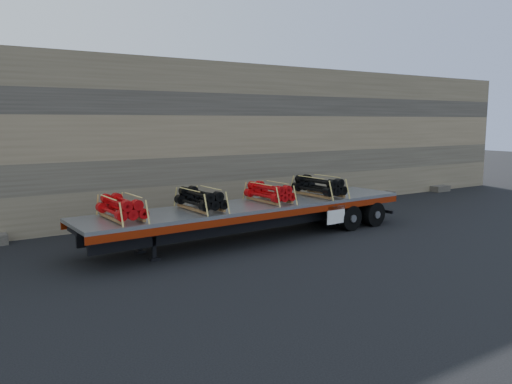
# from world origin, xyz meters

# --- Properties ---
(ground) EXTENTS (120.00, 120.00, 0.00)m
(ground) POSITION_xyz_m (0.00, 0.00, 0.00)
(ground) COLOR black
(ground) RESTS_ON ground
(rock_wall) EXTENTS (44.00, 3.00, 7.00)m
(rock_wall) POSITION_xyz_m (0.00, 6.50, 3.50)
(rock_wall) COLOR #7A6B54
(rock_wall) RESTS_ON ground
(trailer) EXTENTS (13.29, 3.10, 1.32)m
(trailer) POSITION_xyz_m (0.44, 0.50, 0.66)
(trailer) COLOR #9A9DA1
(trailer) RESTS_ON ground
(bundle_front) EXTENTS (1.07, 2.01, 0.70)m
(bundle_front) POSITION_xyz_m (-4.61, 0.28, 1.67)
(bundle_front) COLOR #BB090C
(bundle_front) RESTS_ON trailer
(bundle_midfront) EXTENTS (1.09, 2.05, 0.71)m
(bundle_midfront) POSITION_xyz_m (-1.79, 0.40, 1.68)
(bundle_midfront) COLOR black
(bundle_midfront) RESTS_ON trailer
(bundle_midrear) EXTENTS (1.06, 2.00, 0.69)m
(bundle_midrear) POSITION_xyz_m (1.17, 0.53, 1.67)
(bundle_midrear) COLOR #BB090C
(bundle_midrear) RESTS_ON trailer
(bundle_rear) EXTENTS (1.18, 2.23, 0.77)m
(bundle_rear) POSITION_xyz_m (3.71, 0.64, 1.71)
(bundle_rear) COLOR black
(bundle_rear) RESTS_ON trailer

